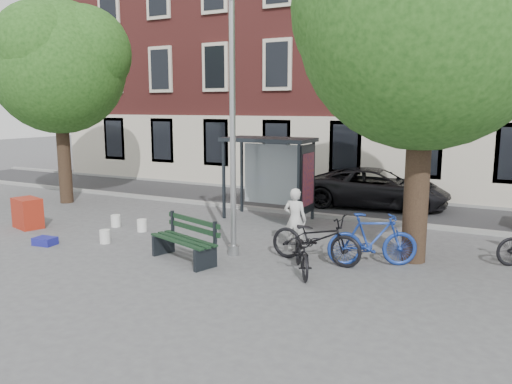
{
  "coord_description": "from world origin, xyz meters",
  "views": [
    {
      "loc": [
        5.89,
        -10.24,
        3.58
      ],
      "look_at": [
        0.06,
        1.09,
        1.4
      ],
      "focal_mm": 35.0,
      "sensor_mm": 36.0,
      "label": 1
    }
  ],
  "objects_px": {
    "painter": "(295,220)",
    "bench": "(185,242)",
    "bike_c": "(302,253)",
    "red_stand": "(28,213)",
    "car_dark": "(377,188)",
    "bus_shelter": "(281,160)",
    "bike_a": "(316,238)",
    "lamppost": "(233,141)",
    "bike_b": "(372,240)"
  },
  "relations": [
    {
      "from": "bike_c",
      "to": "bench",
      "type": "bearing_deg",
      "value": 158.92
    },
    {
      "from": "bus_shelter",
      "to": "car_dark",
      "type": "relative_size",
      "value": 0.56
    },
    {
      "from": "painter",
      "to": "car_dark",
      "type": "height_order",
      "value": "painter"
    },
    {
      "from": "bus_shelter",
      "to": "red_stand",
      "type": "height_order",
      "value": "bus_shelter"
    },
    {
      "from": "lamppost",
      "to": "painter",
      "type": "height_order",
      "value": "lamppost"
    },
    {
      "from": "bike_c",
      "to": "lamppost",
      "type": "bearing_deg",
      "value": 136.01
    },
    {
      "from": "bike_b",
      "to": "red_stand",
      "type": "relative_size",
      "value": 2.27
    },
    {
      "from": "bike_b",
      "to": "bike_c",
      "type": "relative_size",
      "value": 1.17
    },
    {
      "from": "bike_a",
      "to": "red_stand",
      "type": "relative_size",
      "value": 2.46
    },
    {
      "from": "bike_a",
      "to": "red_stand",
      "type": "bearing_deg",
      "value": 97.41
    },
    {
      "from": "bus_shelter",
      "to": "bike_a",
      "type": "xyz_separation_m",
      "value": [
        2.61,
        -3.77,
        -1.34
      ]
    },
    {
      "from": "lamppost",
      "to": "bike_a",
      "type": "bearing_deg",
      "value": 9.44
    },
    {
      "from": "painter",
      "to": "red_stand",
      "type": "bearing_deg",
      "value": 7.34
    },
    {
      "from": "painter",
      "to": "bike_a",
      "type": "xyz_separation_m",
      "value": [
        0.8,
        -0.67,
        -0.22
      ]
    },
    {
      "from": "painter",
      "to": "bike_c",
      "type": "xyz_separation_m",
      "value": [
        0.8,
        -1.5,
        -0.34
      ]
    },
    {
      "from": "painter",
      "to": "bike_a",
      "type": "height_order",
      "value": "painter"
    },
    {
      "from": "car_dark",
      "to": "bus_shelter",
      "type": "bearing_deg",
      "value": 140.33
    },
    {
      "from": "bike_c",
      "to": "painter",
      "type": "bearing_deg",
      "value": 88.12
    },
    {
      "from": "lamppost",
      "to": "bus_shelter",
      "type": "bearing_deg",
      "value": 98.43
    },
    {
      "from": "bus_shelter",
      "to": "bike_b",
      "type": "xyz_separation_m",
      "value": [
        3.84,
        -3.41,
        -1.3
      ]
    },
    {
      "from": "lamppost",
      "to": "car_dark",
      "type": "bearing_deg",
      "value": 77.64
    },
    {
      "from": "bus_shelter",
      "to": "bike_b",
      "type": "bearing_deg",
      "value": -41.62
    },
    {
      "from": "bike_c",
      "to": "red_stand",
      "type": "xyz_separation_m",
      "value": [
        -8.85,
        0.09,
        -0.01
      ]
    },
    {
      "from": "bike_a",
      "to": "bike_c",
      "type": "relative_size",
      "value": 1.27
    },
    {
      "from": "lamppost",
      "to": "bench",
      "type": "distance_m",
      "value": 2.62
    },
    {
      "from": "bench",
      "to": "bike_a",
      "type": "height_order",
      "value": "bike_a"
    },
    {
      "from": "bus_shelter",
      "to": "bike_b",
      "type": "height_order",
      "value": "bus_shelter"
    },
    {
      "from": "car_dark",
      "to": "red_stand",
      "type": "relative_size",
      "value": 5.62
    },
    {
      "from": "bike_c",
      "to": "bus_shelter",
      "type": "bearing_deg",
      "value": 89.58
    },
    {
      "from": "painter",
      "to": "bench",
      "type": "height_order",
      "value": "painter"
    },
    {
      "from": "bike_a",
      "to": "red_stand",
      "type": "xyz_separation_m",
      "value": [
        -8.85,
        -0.74,
        -0.13
      ]
    },
    {
      "from": "bike_a",
      "to": "bike_c",
      "type": "height_order",
      "value": "bike_a"
    },
    {
      "from": "lamppost",
      "to": "bike_a",
      "type": "relative_size",
      "value": 2.76
    },
    {
      "from": "bike_a",
      "to": "bike_c",
      "type": "bearing_deg",
      "value": -177.39
    },
    {
      "from": "painter",
      "to": "lamppost",
      "type": "bearing_deg",
      "value": 37.2
    },
    {
      "from": "bike_c",
      "to": "red_stand",
      "type": "bearing_deg",
      "value": 149.48
    },
    {
      "from": "bus_shelter",
      "to": "bike_c",
      "type": "distance_m",
      "value": 5.49
    },
    {
      "from": "bike_c",
      "to": "red_stand",
      "type": "height_order",
      "value": "bike_c"
    },
    {
      "from": "bench",
      "to": "bike_a",
      "type": "distance_m",
      "value": 3.04
    },
    {
      "from": "painter",
      "to": "car_dark",
      "type": "bearing_deg",
      "value": -96.53
    },
    {
      "from": "bike_b",
      "to": "bike_c",
      "type": "xyz_separation_m",
      "value": [
        -1.23,
        -1.2,
        -0.16
      ]
    },
    {
      "from": "lamppost",
      "to": "red_stand",
      "type": "distance_m",
      "value": 7.25
    },
    {
      "from": "bus_shelter",
      "to": "bench",
      "type": "height_order",
      "value": "bus_shelter"
    },
    {
      "from": "red_stand",
      "to": "bus_shelter",
      "type": "bearing_deg",
      "value": 35.89
    },
    {
      "from": "car_dark",
      "to": "bike_c",
      "type": "bearing_deg",
      "value": 176.36
    },
    {
      "from": "bench",
      "to": "bike_a",
      "type": "bearing_deg",
      "value": 43.23
    },
    {
      "from": "bike_b",
      "to": "red_stand",
      "type": "height_order",
      "value": "bike_b"
    },
    {
      "from": "lamppost",
      "to": "bike_a",
      "type": "distance_m",
      "value": 2.99
    },
    {
      "from": "lamppost",
      "to": "painter",
      "type": "bearing_deg",
      "value": 39.81
    },
    {
      "from": "painter",
      "to": "bike_b",
      "type": "distance_m",
      "value": 2.06
    }
  ]
}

